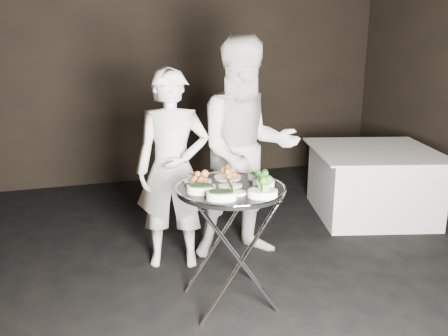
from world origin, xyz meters
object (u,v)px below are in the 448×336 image
object	(u,v)px
waiter_left	(173,170)
waiter_right	(247,150)
tray_stand	(230,241)
serving_tray	(231,189)
dining_table	(372,182)

from	to	relation	value
waiter_left	waiter_right	xyz separation A→B (m)	(0.62, -0.01, 0.12)
tray_stand	serving_tray	bearing A→B (deg)	97.13
dining_table	waiter_right	bearing A→B (deg)	-162.83
waiter_left	dining_table	bearing A→B (deg)	26.87
serving_tray	dining_table	size ratio (longest dim) A/B	0.60
serving_tray	waiter_right	xyz separation A→B (m)	(0.37, 0.72, 0.08)
tray_stand	serving_tray	size ratio (longest dim) A/B	1.13
waiter_left	dining_table	distance (m)	2.30
serving_tray	waiter_right	bearing A→B (deg)	62.50
waiter_left	dining_table	world-z (taller)	waiter_left
tray_stand	waiter_left	distance (m)	0.84
waiter_left	waiter_right	bearing A→B (deg)	13.82
waiter_right	dining_table	distance (m)	1.75
serving_tray	waiter_left	bearing A→B (deg)	109.11
waiter_left	dining_table	xyz separation A→B (m)	(2.20, 0.48, -0.45)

